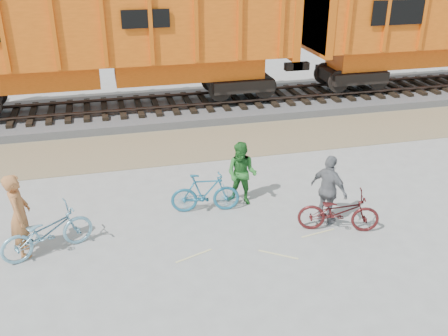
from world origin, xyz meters
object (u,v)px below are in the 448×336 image
at_px(person_solo, 20,215).
at_px(person_man, 242,174).
at_px(bicycle_teal, 205,193).
at_px(bicycle_maroon, 339,212).
at_px(person_woman, 329,190).
at_px(hopper_car_center, 104,38).
at_px(bicycle_blue, 47,232).

xyz_separation_m(person_solo, person_man, (5.20, 1.06, -0.12)).
bearing_deg(person_man, bicycle_teal, -134.90).
height_order(bicycle_maroon, person_man, person_man).
bearing_deg(person_woman, hopper_car_center, -0.28).
bearing_deg(person_man, person_solo, -134.72).
relative_size(hopper_car_center, person_man, 8.36).
bearing_deg(bicycle_blue, person_man, -97.89).
distance_m(hopper_car_center, person_woman, 10.54).
bearing_deg(person_solo, person_woman, -95.63).
distance_m(hopper_car_center, bicycle_blue, 9.39).
height_order(hopper_car_center, person_solo, hopper_car_center).
relative_size(bicycle_blue, person_solo, 1.05).
relative_size(bicycle_teal, person_solo, 0.90).
relative_size(bicycle_blue, person_woman, 1.15).
bearing_deg(bicycle_blue, bicycle_maroon, -117.54).
distance_m(bicycle_blue, bicycle_teal, 3.82).
xyz_separation_m(bicycle_maroon, person_woman, (-0.10, 0.40, 0.38)).
xyz_separation_m(bicycle_teal, person_man, (1.00, 0.20, 0.32)).
bearing_deg(person_woman, bicycle_teal, 38.20).
xyz_separation_m(hopper_car_center, bicycle_teal, (2.02, -7.94, -2.49)).
relative_size(hopper_car_center, bicycle_blue, 7.00).
bearing_deg(bicycle_teal, bicycle_maroon, -112.03).
bearing_deg(bicycle_teal, person_solo, 109.29).
distance_m(bicycle_maroon, person_man, 2.61).
height_order(hopper_car_center, bicycle_teal, hopper_car_center).
height_order(bicycle_blue, person_man, person_man).
bearing_deg(person_solo, bicycle_maroon, -98.82).
bearing_deg(hopper_car_center, bicycle_blue, -100.73).
xyz_separation_m(hopper_car_center, person_man, (3.02, -7.74, -2.17)).
bearing_deg(bicycle_maroon, hopper_car_center, 44.91).
bearing_deg(hopper_car_center, bicycle_teal, -75.74).
relative_size(bicycle_maroon, person_man, 1.13).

